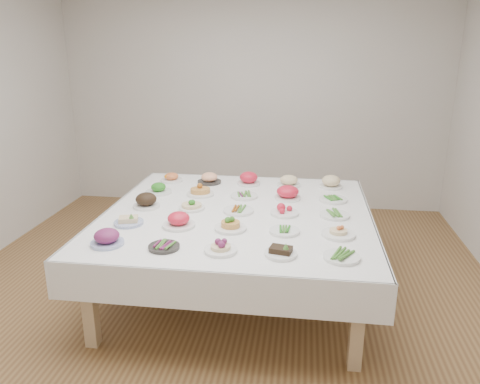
# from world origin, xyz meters

# --- Properties ---
(room_envelope) EXTENTS (5.02, 5.02, 2.81)m
(room_envelope) POSITION_xyz_m (0.00, 0.00, 1.83)
(room_envelope) COLOR olive
(room_envelope) RESTS_ON ground
(display_table) EXTENTS (2.25, 2.25, 0.75)m
(display_table) POSITION_xyz_m (0.15, 0.08, 0.69)
(display_table) COLOR white
(display_table) RESTS_ON ground
(dish_0) EXTENTS (0.23, 0.23, 0.14)m
(dish_0) POSITION_xyz_m (-0.67, -0.73, 0.81)
(dish_0) COLOR #4C66B2
(dish_0) RESTS_ON display_table
(dish_1) EXTENTS (0.22, 0.22, 0.05)m
(dish_1) POSITION_xyz_m (-0.25, -0.73, 0.77)
(dish_1) COLOR #2C2A27
(dish_1) RESTS_ON display_table
(dish_2) EXTENTS (0.23, 0.23, 0.13)m
(dish_2) POSITION_xyz_m (0.15, -0.73, 0.81)
(dish_2) COLOR white
(dish_2) RESTS_ON display_table
(dish_3) EXTENTS (0.22, 0.22, 0.09)m
(dish_3) POSITION_xyz_m (0.57, -0.73, 0.79)
(dish_3) COLOR white
(dish_3) RESTS_ON display_table
(dish_4) EXTENTS (0.27, 0.24, 0.06)m
(dish_4) POSITION_xyz_m (0.97, -0.73, 0.78)
(dish_4) COLOR white
(dish_4) RESTS_ON display_table
(dish_5) EXTENTS (0.23, 0.23, 0.10)m
(dish_5) POSITION_xyz_m (-0.66, -0.32, 0.79)
(dish_5) COLOR #4C66B2
(dish_5) RESTS_ON display_table
(dish_6) EXTENTS (0.25, 0.25, 0.15)m
(dish_6) POSITION_xyz_m (-0.25, -0.32, 0.82)
(dish_6) COLOR white
(dish_6) RESTS_ON display_table
(dish_7) EXTENTS (0.24, 0.24, 0.12)m
(dish_7) POSITION_xyz_m (0.16, -0.32, 0.80)
(dish_7) COLOR white
(dish_7) RESTS_ON display_table
(dish_8) EXTENTS (0.23, 0.23, 0.05)m
(dish_8) POSITION_xyz_m (0.57, -0.33, 0.77)
(dish_8) COLOR white
(dish_8) RESTS_ON display_table
(dish_9) EXTENTS (0.25, 0.25, 0.11)m
(dish_9) POSITION_xyz_m (0.97, -0.33, 0.80)
(dish_9) COLOR white
(dish_9) RESTS_ON display_table
(dish_10) EXTENTS (0.23, 0.23, 0.13)m
(dish_10) POSITION_xyz_m (-0.65, 0.09, 0.81)
(dish_10) COLOR white
(dish_10) RESTS_ON display_table
(dish_11) EXTENTS (0.24, 0.24, 0.13)m
(dish_11) POSITION_xyz_m (-0.25, 0.09, 0.81)
(dish_11) COLOR white
(dish_11) RESTS_ON display_table
(dish_12) EXTENTS (0.25, 0.25, 0.06)m
(dish_12) POSITION_xyz_m (0.16, 0.07, 0.78)
(dish_12) COLOR white
(dish_12) RESTS_ON display_table
(dish_13) EXTENTS (0.24, 0.24, 0.10)m
(dish_13) POSITION_xyz_m (0.55, 0.07, 0.79)
(dish_13) COLOR white
(dish_13) RESTS_ON display_table
(dish_14) EXTENTS (0.25, 0.24, 0.06)m
(dish_14) POSITION_xyz_m (0.97, 0.08, 0.78)
(dish_14) COLOR white
(dish_14) RESTS_ON display_table
(dish_15) EXTENTS (0.24, 0.24, 0.13)m
(dish_15) POSITION_xyz_m (-0.67, 0.50, 0.81)
(dish_15) COLOR white
(dish_15) RESTS_ON display_table
(dish_16) EXTENTS (0.25, 0.25, 0.15)m
(dish_16) POSITION_xyz_m (-0.26, 0.49, 0.82)
(dish_16) COLOR white
(dish_16) RESTS_ON display_table
(dish_17) EXTENTS (0.25, 0.25, 0.05)m
(dish_17) POSITION_xyz_m (0.16, 0.48, 0.77)
(dish_17) COLOR white
(dish_17) RESTS_ON display_table
(dish_18) EXTENTS (0.28, 0.28, 0.15)m
(dish_18) POSITION_xyz_m (0.56, 0.49, 0.82)
(dish_18) COLOR white
(dish_18) RESTS_ON display_table
(dish_19) EXTENTS (0.25, 0.25, 0.05)m
(dish_19) POSITION_xyz_m (0.97, 0.49, 0.77)
(dish_19) COLOR white
(dish_19) RESTS_ON display_table
(dish_20) EXTENTS (0.22, 0.22, 0.12)m
(dish_20) POSITION_xyz_m (-0.66, 0.90, 0.81)
(dish_20) COLOR white
(dish_20) RESTS_ON display_table
(dish_21) EXTENTS (0.24, 0.24, 0.15)m
(dish_21) POSITION_xyz_m (-0.26, 0.90, 0.82)
(dish_21) COLOR #2C2A27
(dish_21) RESTS_ON display_table
(dish_22) EXTENTS (0.23, 0.23, 0.13)m
(dish_22) POSITION_xyz_m (0.15, 0.90, 0.81)
(dish_22) COLOR white
(dish_22) RESTS_ON display_table
(dish_23) EXTENTS (0.23, 0.23, 0.15)m
(dish_23) POSITION_xyz_m (0.56, 0.90, 0.82)
(dish_23) COLOR white
(dish_23) RESTS_ON display_table
(dish_24) EXTENTS (0.22, 0.22, 0.13)m
(dish_24) POSITION_xyz_m (0.97, 0.90, 0.81)
(dish_24) COLOR white
(dish_24) RESTS_ON display_table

